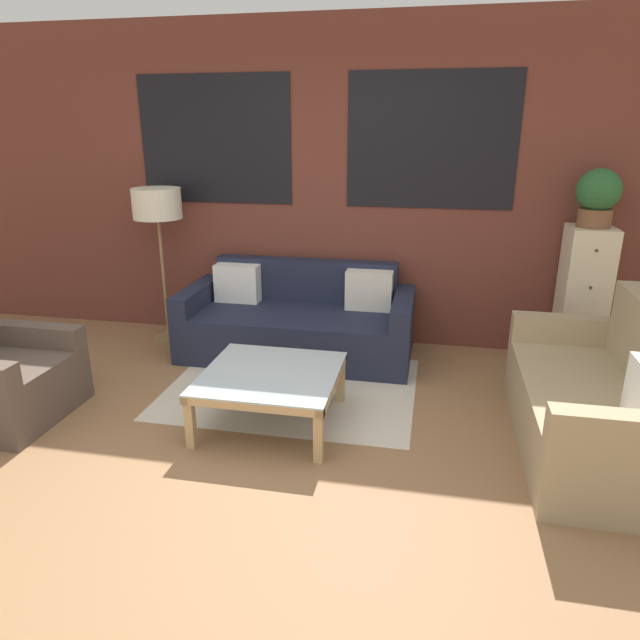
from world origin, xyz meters
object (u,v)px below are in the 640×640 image
(couch_dark, at_px, (298,323))
(drawer_cabinet, at_px, (582,298))
(settee_vintage, at_px, (600,404))
(floor_lamp, at_px, (157,209))
(potted_plant, at_px, (598,196))
(coffee_table, at_px, (271,379))

(couch_dark, distance_m, drawer_cabinet, 2.37)
(settee_vintage, height_order, drawer_cabinet, drawer_cabinet)
(drawer_cabinet, bearing_deg, floor_lamp, -178.38)
(floor_lamp, xyz_separation_m, potted_plant, (3.63, 0.10, 0.19))
(potted_plant, bearing_deg, floor_lamp, -178.38)
(potted_plant, bearing_deg, drawer_cabinet, -90.00)
(couch_dark, relative_size, coffee_table, 2.22)
(drawer_cabinet, bearing_deg, potted_plant, 90.00)
(floor_lamp, xyz_separation_m, drawer_cabinet, (3.63, 0.10, -0.64))
(drawer_cabinet, bearing_deg, settee_vintage, -96.53)
(coffee_table, xyz_separation_m, floor_lamp, (-1.41, 1.37, 0.90))
(coffee_table, relative_size, potted_plant, 1.98)
(coffee_table, distance_m, potted_plant, 2.88)
(potted_plant, bearing_deg, couch_dark, -174.82)
(floor_lamp, bearing_deg, couch_dark, -4.81)
(couch_dark, xyz_separation_m, settee_vintage, (2.18, -1.19, 0.03))
(couch_dark, distance_m, coffee_table, 1.26)
(couch_dark, height_order, settee_vintage, settee_vintage)
(coffee_table, height_order, potted_plant, potted_plant)
(coffee_table, distance_m, drawer_cabinet, 2.68)
(floor_lamp, height_order, potted_plant, potted_plant)
(settee_vintage, distance_m, drawer_cabinet, 1.43)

